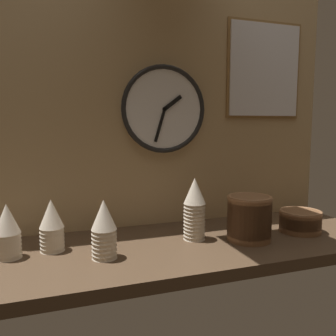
{
  "coord_description": "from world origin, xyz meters",
  "views": [
    {
      "loc": [
        -0.43,
        -1.16,
        0.42
      ],
      "look_at": [
        -0.01,
        0.04,
        0.27
      ],
      "focal_mm": 38.0,
      "sensor_mm": 36.0,
      "label": 1
    }
  ],
  "objects": [
    {
      "name": "ground_plane",
      "position": [
        0.0,
        0.0,
        -0.02
      ],
      "size": [
        1.6,
        0.56,
        0.04
      ],
      "primitive_type": "cube",
      "color": "#4C3826"
    },
    {
      "name": "wall_tiled_back",
      "position": [
        0.0,
        0.27,
        0.53
      ],
      "size": [
        1.6,
        0.03,
        1.05
      ],
      "color": "tan",
      "rests_on": "ground_plane"
    },
    {
      "name": "cup_stack_center_left",
      "position": [
        -0.27,
        -0.07,
        0.09
      ],
      "size": [
        0.08,
        0.08,
        0.19
      ],
      "color": "beige",
      "rests_on": "ground_plane"
    },
    {
      "name": "cup_stack_far_left",
      "position": [
        -0.55,
        0.03,
        0.09
      ],
      "size": [
        0.08,
        0.08,
        0.18
      ],
      "color": "beige",
      "rests_on": "ground_plane"
    },
    {
      "name": "cup_stack_left",
      "position": [
        -0.42,
        0.06,
        0.09
      ],
      "size": [
        0.08,
        0.08,
        0.18
      ],
      "color": "beige",
      "rests_on": "ground_plane"
    },
    {
      "name": "cup_stack_center_right",
      "position": [
        0.08,
        0.01,
        0.11
      ],
      "size": [
        0.08,
        0.08,
        0.23
      ],
      "color": "beige",
      "rests_on": "ground_plane"
    },
    {
      "name": "bowl_stack_right",
      "position": [
        0.26,
        -0.06,
        0.09
      ],
      "size": [
        0.16,
        0.16,
        0.17
      ],
      "color": "brown",
      "rests_on": "ground_plane"
    },
    {
      "name": "bowl_stack_far_right",
      "position": [
        0.51,
        -0.04,
        0.05
      ],
      "size": [
        0.16,
        0.16,
        0.09
      ],
      "color": "brown",
      "rests_on": "ground_plane"
    },
    {
      "name": "wall_clock",
      "position": [
        0.04,
        0.23,
        0.48
      ],
      "size": [
        0.36,
        0.03,
        0.36
      ],
      "color": "white"
    },
    {
      "name": "menu_board",
      "position": [
        0.52,
        0.24,
        0.66
      ],
      "size": [
        0.38,
        0.01,
        0.43
      ],
      "color": "olive"
    }
  ]
}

